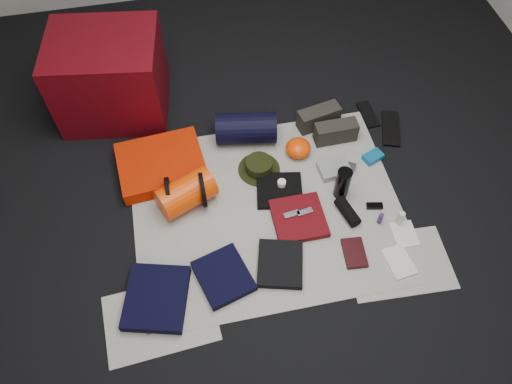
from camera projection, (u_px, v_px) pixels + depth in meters
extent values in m
cube|color=black|center=(267.00, 210.00, 3.03)|extent=(4.50, 4.50, 0.02)
cube|color=beige|center=(267.00, 209.00, 3.02)|extent=(1.60, 1.30, 0.01)
cube|color=beige|center=(160.00, 318.00, 2.64)|extent=(0.61, 0.44, 0.00)
cube|color=beige|center=(398.00, 263.00, 2.82)|extent=(0.60, 0.43, 0.00)
cube|color=#55060D|center=(110.00, 77.00, 3.26)|extent=(0.76, 0.66, 0.57)
cube|color=red|center=(161.00, 165.00, 3.14)|extent=(0.56, 0.47, 0.10)
cylinder|color=#EE3D03|center=(186.00, 193.00, 2.96)|extent=(0.39, 0.31, 0.20)
cylinder|color=black|center=(169.00, 195.00, 2.94)|extent=(0.02, 0.22, 0.22)
cylinder|color=black|center=(203.00, 189.00, 2.96)|extent=(0.03, 0.22, 0.22)
cylinder|color=black|center=(246.00, 128.00, 3.24)|extent=(0.42, 0.27, 0.20)
cylinder|color=black|center=(259.00, 169.00, 3.18)|extent=(0.29, 0.29, 0.01)
cylinder|color=black|center=(259.00, 165.00, 3.14)|extent=(0.17, 0.17, 0.07)
cube|color=#2C2A23|center=(319.00, 117.00, 3.33)|extent=(0.30, 0.16, 0.14)
cube|color=#2C2A23|center=(336.00, 132.00, 3.27)|extent=(0.28, 0.11, 0.14)
cube|color=black|center=(368.00, 114.00, 3.45)|extent=(0.10, 0.25, 0.01)
cube|color=black|center=(391.00, 129.00, 3.37)|extent=(0.20, 0.33, 0.02)
cube|color=black|center=(156.00, 298.00, 2.66)|extent=(0.41, 0.44, 0.06)
cube|color=black|center=(224.00, 276.00, 2.74)|extent=(0.34, 0.37, 0.05)
cube|color=black|center=(280.00, 264.00, 2.78)|extent=(0.31, 0.34, 0.04)
cube|color=black|center=(279.00, 191.00, 3.07)|extent=(0.32, 0.31, 0.03)
cube|color=#58090F|center=(299.00, 218.00, 2.95)|extent=(0.30, 0.30, 0.04)
ellipsoid|color=#EE3D03|center=(298.00, 148.00, 3.21)|extent=(0.19, 0.19, 0.11)
cube|color=gray|center=(334.00, 169.00, 3.15)|extent=(0.20, 0.16, 0.05)
cylinder|color=black|center=(343.00, 183.00, 2.98)|extent=(0.11, 0.11, 0.22)
cylinder|color=black|center=(347.00, 212.00, 2.96)|extent=(0.12, 0.20, 0.07)
cube|color=#A3A2A7|center=(348.00, 167.00, 3.17)|extent=(0.11, 0.09, 0.04)
cube|color=#0D5887|center=(373.00, 157.00, 3.21)|extent=(0.14, 0.12, 0.04)
cylinder|color=#3C1F65|center=(380.00, 218.00, 2.93)|extent=(0.03, 0.03, 0.08)
cylinder|color=beige|center=(400.00, 218.00, 2.91)|extent=(0.04, 0.04, 0.11)
cube|color=black|center=(354.00, 253.00, 2.83)|extent=(0.14, 0.20, 0.03)
cube|color=silver|center=(399.00, 261.00, 2.81)|extent=(0.16, 0.21, 0.01)
cube|color=silver|center=(405.00, 234.00, 2.91)|extent=(0.14, 0.17, 0.01)
cube|color=black|center=(374.00, 206.00, 3.01)|extent=(0.10, 0.06, 0.02)
cube|color=#A3A2A7|center=(151.00, 328.00, 2.60)|extent=(0.07, 0.07, 0.01)
cylinder|color=white|center=(282.00, 183.00, 3.06)|extent=(0.05, 0.05, 0.03)
cube|color=#A3A2A7|center=(292.00, 214.00, 2.94)|extent=(0.10, 0.05, 0.01)
cube|color=#A3A2A7|center=(305.00, 212.00, 2.95)|extent=(0.10, 0.05, 0.01)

